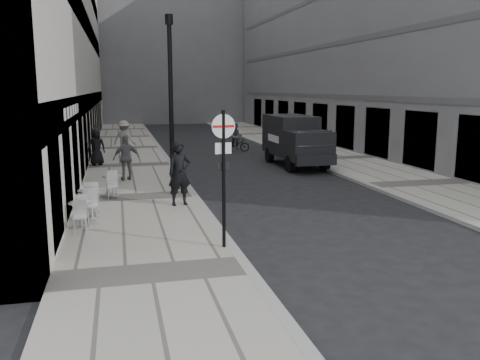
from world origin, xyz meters
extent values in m
plane|color=black|center=(0.00, 0.00, 0.00)|extent=(120.00, 120.00, 0.00)
cube|color=#A19B92|center=(-2.00, 18.00, 0.06)|extent=(4.00, 60.00, 0.12)
cube|color=#A19B92|center=(9.00, 18.00, 0.06)|extent=(4.00, 60.00, 0.12)
cube|color=slate|center=(1.50, 56.00, 11.00)|extent=(24.00, 16.00, 22.00)
imported|color=black|center=(-0.68, 8.70, 1.15)|extent=(0.83, 0.63, 2.05)
cylinder|color=black|center=(-0.20, 4.04, 1.73)|extent=(0.08, 0.08, 3.23)
cylinder|color=white|center=(-0.20, 4.04, 2.98)|extent=(0.55, 0.09, 0.55)
cube|color=#B21414|center=(-0.20, 4.02, 2.98)|extent=(0.51, 0.07, 0.06)
cube|color=white|center=(-0.20, 4.07, 2.47)|extent=(0.39, 0.06, 0.26)
cylinder|color=black|center=(-0.60, 11.61, 3.16)|extent=(0.16, 0.16, 6.09)
cylinder|color=black|center=(-0.60, 11.61, 6.26)|extent=(0.28, 0.28, 0.36)
cylinder|color=black|center=(-0.15, 12.79, 0.63)|extent=(0.14, 0.14, 1.02)
cylinder|color=black|center=(-0.18, 14.33, 0.55)|extent=(0.12, 0.12, 0.87)
cylinder|color=black|center=(5.15, 14.70, 0.39)|extent=(0.27, 0.78, 0.78)
cylinder|color=black|center=(6.86, 14.70, 0.39)|extent=(0.27, 0.78, 0.78)
cylinder|color=black|center=(5.14, 18.00, 0.39)|extent=(0.27, 0.78, 0.78)
cylinder|color=black|center=(6.85, 18.00, 0.39)|extent=(0.27, 0.78, 0.78)
cube|color=black|center=(6.00, 17.23, 1.51)|extent=(1.95, 3.50, 1.94)
cube|color=black|center=(6.00, 14.60, 1.21)|extent=(1.95, 1.75, 1.36)
cube|color=#1E2328|center=(6.00, 13.87, 1.60)|extent=(1.70, 0.34, 0.72)
imported|color=black|center=(4.48, 22.94, 0.42)|extent=(1.71, 0.99, 0.85)
imported|color=#515155|center=(4.48, 22.94, 0.94)|extent=(0.92, 0.80, 1.60)
imported|color=slate|center=(-2.25, 13.70, 1.04)|extent=(1.16, 0.72, 1.84)
imported|color=#99958D|center=(-2.22, 21.07, 1.11)|extent=(1.47, 1.23, 1.98)
imported|color=black|center=(-3.60, 18.27, 1.01)|extent=(0.99, 0.78, 1.79)
cylinder|color=silver|center=(-3.60, 6.63, 0.13)|extent=(0.40, 0.40, 0.03)
cylinder|color=silver|center=(-3.60, 6.63, 0.47)|extent=(0.05, 0.05, 0.68)
cylinder|color=silver|center=(-3.60, 6.63, 0.81)|extent=(0.64, 0.64, 0.03)
cylinder|color=silver|center=(-3.38, 7.71, 0.14)|extent=(0.47, 0.47, 0.03)
cylinder|color=silver|center=(-3.38, 7.71, 0.52)|extent=(0.06, 0.06, 0.78)
cylinder|color=silver|center=(-3.38, 7.71, 0.91)|extent=(0.74, 0.74, 0.03)
cylinder|color=silver|center=(-2.80, 10.71, 0.13)|extent=(0.41, 0.41, 0.03)
cylinder|color=silver|center=(-2.80, 10.71, 0.47)|extent=(0.06, 0.06, 0.68)
cylinder|color=silver|center=(-2.80, 10.71, 0.81)|extent=(0.65, 0.65, 0.03)
camera|label=1|loc=(-2.55, -7.32, 3.83)|focal=38.00mm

